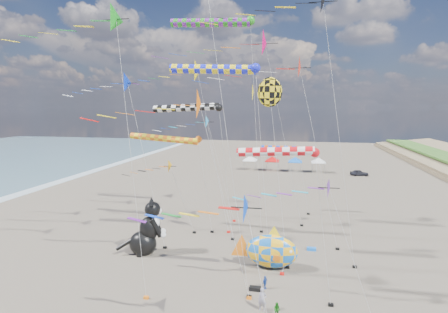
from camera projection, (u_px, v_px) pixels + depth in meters
delta_kite_0 at (86, 22)px, 23.93m from camera, size 11.18×2.15×21.32m
delta_kite_1 at (195, 124)px, 42.87m from camera, size 10.46×1.77×13.35m
delta_kite_2 at (308, 8)px, 28.80m from camera, size 13.47×2.48×23.78m
delta_kite_3 at (218, 215)px, 17.81m from camera, size 8.66×1.81×9.92m
delta_kite_4 at (196, 73)px, 37.90m from camera, size 11.10×2.64×19.42m
delta_kite_5 at (307, 194)px, 23.39m from camera, size 9.51×1.59×9.57m
delta_kite_6 at (267, 45)px, 39.81m from camera, size 16.77×3.27×22.98m
delta_kite_7 at (130, 85)px, 33.61m from camera, size 9.43×2.20×17.64m
delta_kite_9 at (290, 71)px, 33.46m from camera, size 13.83×2.31×19.07m
delta_kite_10 at (167, 168)px, 39.06m from camera, size 7.40×1.59×8.61m
delta_kite_11 at (192, 107)px, 24.93m from camera, size 12.42×2.45×15.63m
windsock_0 at (214, 23)px, 37.62m from camera, size 10.47×0.97×23.67m
windsock_1 at (167, 139)px, 39.28m from camera, size 9.82×0.76×11.00m
windsock_2 at (190, 108)px, 36.47m from camera, size 8.73×0.77×14.47m
windsock_3 at (217, 70)px, 29.95m from camera, size 9.12×0.84×17.79m
windsock_4 at (280, 153)px, 24.24m from camera, size 7.05×0.66×11.39m
windsock_5 at (283, 149)px, 45.90m from camera, size 6.53×0.62×9.14m
angelfish_kite at (267, 94)px, 31.11m from camera, size 3.74×3.02×16.78m
cat_inflatable at (145, 226)px, 33.57m from camera, size 4.54×3.44×5.50m
fish_inflatable at (271, 251)px, 30.61m from camera, size 6.03×2.06×3.95m
person_adult at (262, 299)px, 24.35m from camera, size 0.63×0.43×1.65m
child_green at (277, 310)px, 23.66m from camera, size 0.59×0.53×1.01m
child_blue at (265, 282)px, 27.33m from camera, size 0.54×0.66×1.05m
kite_bag_0 at (255, 289)px, 27.11m from camera, size 0.90×0.44×0.30m
kite_bag_1 at (311, 249)px, 34.70m from camera, size 0.90×0.44×0.30m
tent_row at (284, 157)px, 77.30m from camera, size 19.20×4.20×3.80m
parked_car at (359, 173)px, 72.54m from camera, size 3.73×1.79×1.23m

